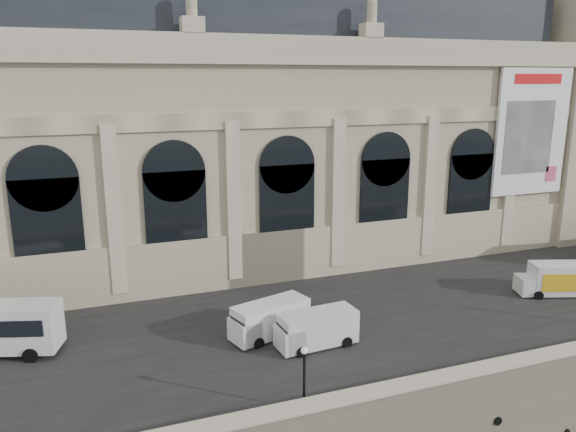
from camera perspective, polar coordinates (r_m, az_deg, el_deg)
name	(u,v)px	position (r m, az deg, el deg)	size (l,w,h in m)	color
quay	(280,264)	(66.76, -0.79, -4.92)	(160.00, 70.00, 6.00)	#786D5C
street	(365,306)	(47.71, 7.82, -9.07)	(160.00, 24.00, 0.06)	#2D2D2D
parapet	(469,379)	(37.45, 17.88, -15.45)	(160.00, 1.40, 1.21)	#786D5C
museum	(238,126)	(57.64, -5.12, 9.06)	(69.00, 18.70, 29.10)	#B6AB8C
clock_pavilion	(569,87)	(76.14, 26.62, 11.64)	(13.00, 14.72, 36.70)	#B6AB8C
van_b	(313,330)	(40.26, 2.58, -11.46)	(5.90, 2.72, 2.56)	silver
van_c	(267,320)	(41.57, -2.18, -10.56)	(6.29, 3.77, 2.63)	white
box_truck	(561,279)	(54.67, 25.95, -5.80)	(7.39, 4.39, 2.84)	silver
lamp_left	(304,380)	(32.97, 1.65, -16.29)	(0.41, 0.41, 3.98)	black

